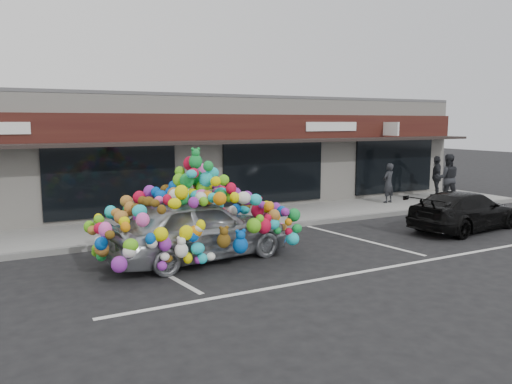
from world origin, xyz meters
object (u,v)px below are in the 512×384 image
pedestrian_b (447,178)px  black_sedan (465,211)px  pedestrian_a (388,183)px  pedestrian_c (436,177)px  toy_car (198,221)px

pedestrian_b → black_sedan: bearing=84.0°
black_sedan → pedestrian_a: bearing=-19.2°
pedestrian_c → black_sedan: bearing=2.1°
toy_car → pedestrian_a: toy_car is taller
black_sedan → pedestrian_c: size_ratio=2.38×
toy_car → pedestrian_c: bearing=-80.0°
toy_car → black_sedan: 8.56m
black_sedan → pedestrian_c: bearing=-46.2°
toy_car → black_sedan: bearing=-102.2°
toy_car → pedestrian_a: 10.21m
toy_car → pedestrian_b: bearing=-84.3°
black_sedan → pedestrian_a: 4.57m
black_sedan → pedestrian_a: pedestrian_a is taller
black_sedan → toy_car: bearing=78.4°
toy_car → pedestrian_c: 12.89m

